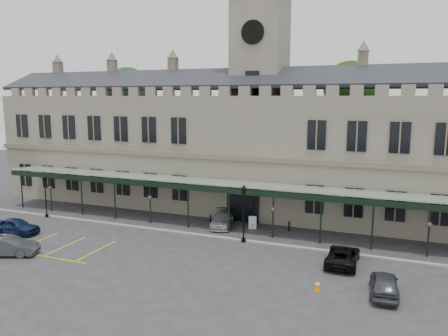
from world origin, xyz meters
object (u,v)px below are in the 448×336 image
at_px(station_building, 259,149).
at_px(car_van, 343,256).
at_px(car_taxi, 222,219).
at_px(car_left_b, 7,246).
at_px(clock_tower, 260,85).
at_px(car_right_a, 384,284).
at_px(car_left_a, 16,226).
at_px(lamp_post_mid, 244,208).
at_px(person_b, 2,244).
at_px(lamp_post_left, 45,192).
at_px(sign_board, 253,223).
at_px(traffic_cone, 318,286).

bearing_deg(station_building, car_van, -50.92).
bearing_deg(car_van, car_taxi, -25.73).
height_order(station_building, car_left_b, station_building).
xyz_separation_m(clock_tower, car_right_a, (13.17, -16.85, -12.41)).
height_order(car_left_a, car_left_b, car_left_b).
height_order(car_left_a, car_taxi, car_left_a).
bearing_deg(lamp_post_mid, car_left_a, -164.58).
distance_m(clock_tower, car_van, 20.53).
xyz_separation_m(car_left_b, car_right_a, (26.78, 3.39, -0.04)).
bearing_deg(car_taxi, person_b, -149.46).
relative_size(lamp_post_left, sign_board, 3.56).
relative_size(clock_tower, car_taxi, 5.52).
height_order(traffic_cone, car_left_a, car_left_a).
bearing_deg(lamp_post_left, car_left_b, -61.22).
bearing_deg(car_taxi, sign_board, -11.21).
distance_m(lamp_post_left, car_taxi, 17.96).
bearing_deg(car_left_a, car_taxi, -66.32).
height_order(sign_board, car_right_a, car_right_a).
xyz_separation_m(traffic_cone, car_van, (0.91, 5.07, 0.30)).
relative_size(car_left_a, car_left_b, 0.94).
bearing_deg(station_building, lamp_post_mid, -79.19).
relative_size(traffic_cone, car_left_b, 0.16).
relative_size(car_taxi, person_b, 2.92).
distance_m(traffic_cone, person_b, 23.68).
bearing_deg(car_van, car_right_a, 125.03).
height_order(station_building, car_left_a, station_building).
relative_size(traffic_cone, car_van, 0.15).
relative_size(clock_tower, sign_board, 20.42).
bearing_deg(person_b, sign_board, -140.34).
distance_m(station_building, car_left_b, 24.98).
height_order(station_building, traffic_cone, station_building).
bearing_deg(car_right_a, car_van, -58.35).
relative_size(lamp_post_mid, sign_board, 4.01).
distance_m(car_left_a, car_left_b, 5.55).
distance_m(traffic_cone, car_right_a, 3.97).
relative_size(clock_tower, car_left_a, 5.91).
relative_size(car_right_a, person_b, 2.66).
xyz_separation_m(sign_board, car_left_b, (-15.22, -13.23, 0.14)).
bearing_deg(lamp_post_mid, car_left_b, -148.70).
distance_m(car_right_a, person_b, 27.60).
relative_size(car_left_b, car_van, 0.96).
xyz_separation_m(lamp_post_mid, car_left_a, (-19.27, -5.32, -2.17)).
bearing_deg(car_left_b, car_taxi, -64.78).
relative_size(lamp_post_left, car_van, 0.94).
xyz_separation_m(clock_tower, person_b, (-14.22, -20.20, -12.34)).
distance_m(lamp_post_left, car_van, 29.18).
height_order(sign_board, car_van, car_van).
distance_m(lamp_post_left, car_left_b, 10.96).
bearing_deg(lamp_post_mid, car_van, -13.52).
distance_m(traffic_cone, car_taxi, 15.01).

